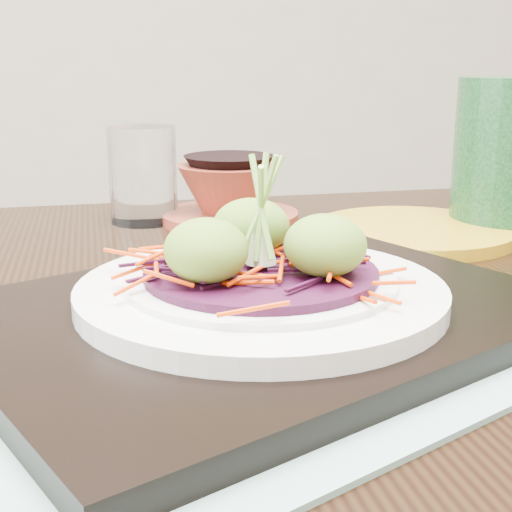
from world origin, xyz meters
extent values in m
cube|color=black|center=(-0.02, -0.01, 0.77)|extent=(1.32, 0.93, 0.04)
cube|color=#81A798|center=(-0.02, -0.06, 0.80)|extent=(0.53, 0.49, 0.00)
cube|color=black|center=(-0.02, -0.06, 0.81)|extent=(0.46, 0.42, 0.02)
cylinder|color=silver|center=(-0.02, -0.06, 0.82)|extent=(0.24, 0.24, 0.01)
cylinder|color=silver|center=(-0.02, -0.06, 0.83)|extent=(0.18, 0.18, 0.01)
cylinder|color=#380B29|center=(-0.02, -0.06, 0.84)|extent=(0.15, 0.15, 0.01)
ellipsoid|color=olive|center=(-0.06, -0.08, 0.86)|extent=(0.06, 0.06, 0.04)
ellipsoid|color=olive|center=(0.02, -0.08, 0.86)|extent=(0.06, 0.06, 0.04)
ellipsoid|color=olive|center=(-0.02, -0.02, 0.86)|extent=(0.06, 0.06, 0.04)
cylinder|color=white|center=(-0.09, 0.29, 0.85)|extent=(0.08, 0.08, 0.11)
cylinder|color=maroon|center=(0.00, 0.27, 0.80)|extent=(0.19, 0.19, 0.01)
cylinder|color=#A37812|center=(0.18, 0.17, 0.80)|extent=(0.22, 0.22, 0.01)
camera|label=1|loc=(-0.09, -0.50, 0.97)|focal=50.00mm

